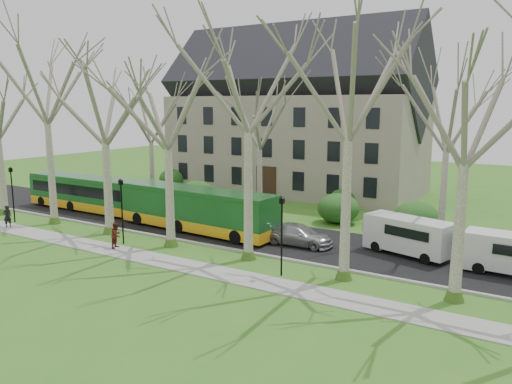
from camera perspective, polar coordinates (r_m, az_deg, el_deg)
ground at (r=31.50m, az=-5.92°, el=-7.05°), size 120.00×120.00×0.00m
sidewalk at (r=29.64m, az=-8.87°, el=-8.16°), size 70.00×2.00×0.06m
road at (r=35.84m, az=-0.58°, el=-4.82°), size 80.00×8.00×0.06m
curb at (r=32.63m, az=-4.32°, el=-6.28°), size 80.00×0.25×0.14m
building at (r=53.73m, az=4.47°, el=8.79°), size 26.50×12.20×16.00m
tree_row_verge at (r=30.44m, az=-5.81°, el=5.79°), size 49.00×7.00×14.00m
tree_row_far at (r=40.18m, az=1.95°, el=5.44°), size 33.00×7.00×12.00m
lamp_row at (r=30.08m, az=-7.16°, el=-2.82°), size 36.22×0.22×4.30m
hedges at (r=45.09m, az=0.10°, el=-0.46°), size 30.60×8.60×2.00m
bus_lead at (r=46.01m, az=-18.85°, el=-0.06°), size 12.17×2.60×3.04m
bus_follow at (r=36.58m, az=-6.81°, el=-1.94°), size 13.05×3.48×3.23m
sedan at (r=33.02m, az=4.86°, el=-4.89°), size 4.75×2.07×1.36m
van_a at (r=32.02m, az=16.99°, el=-4.90°), size 5.61×3.32×2.31m
pedestrian_a at (r=41.98m, az=-26.55°, el=-2.50°), size 0.46×0.64×1.64m
pedestrian_b at (r=33.46m, az=-15.67°, el=-4.77°), size 0.84×0.95×1.66m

